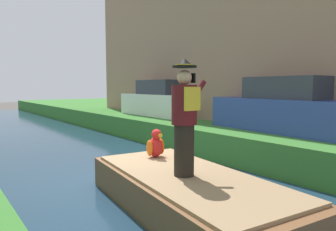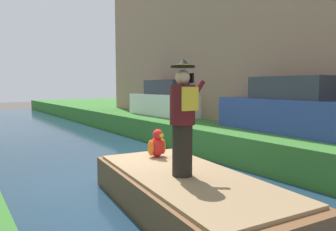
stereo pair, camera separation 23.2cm
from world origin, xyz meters
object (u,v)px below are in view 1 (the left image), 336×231
at_px(person_pirate, 185,118).
at_px(parked_car_blue, 285,108).
at_px(parrot_plush, 156,145).
at_px(boat, 188,192).
at_px(parked_car_white, 162,100).

xyz_separation_m(person_pirate, parked_car_blue, (4.73, 1.27, -0.12)).
relative_size(parrot_plush, parked_car_blue, 0.14).
height_order(boat, parrot_plush, parrot_plush).
bearing_deg(parked_car_white, person_pirate, -123.36).
relative_size(parked_car_blue, parked_car_white, 1.02).
relative_size(boat, parked_car_blue, 1.07).
bearing_deg(parrot_plush, boat, -101.54).
distance_m(parrot_plush, parked_car_white, 7.30).
bearing_deg(parked_car_white, parked_car_blue, -90.00).
bearing_deg(parked_car_blue, boat, -165.00).
bearing_deg(boat, parked_car_blue, 15.00).
bearing_deg(parked_car_white, boat, -122.89).
distance_m(person_pirate, parked_car_blue, 4.89).
relative_size(boat, person_pirate, 2.37).
xyz_separation_m(parrot_plush, parked_car_blue, (4.35, -0.07, 0.56)).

